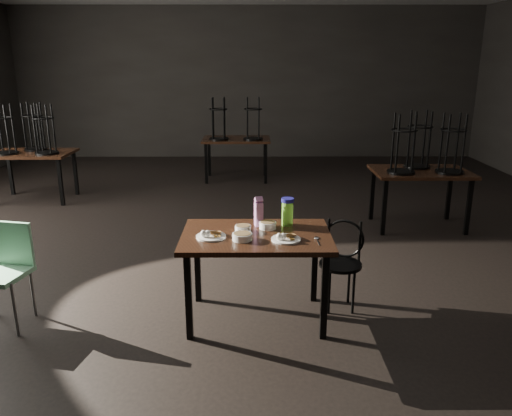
{
  "coord_description": "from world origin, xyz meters",
  "views": [
    {
      "loc": [
        0.13,
        -5.13,
        2.09
      ],
      "look_at": [
        0.15,
        -0.95,
        0.85
      ],
      "focal_mm": 35.0,
      "sensor_mm": 36.0,
      "label": 1
    }
  ],
  "objects_px": {
    "juice_carton": "(259,212)",
    "water_bottle": "(287,211)",
    "main_table": "(256,243)",
    "bentwood_chair": "(342,257)",
    "school_chair": "(4,265)"
  },
  "relations": [
    {
      "from": "water_bottle",
      "to": "school_chair",
      "type": "height_order",
      "value": "water_bottle"
    },
    {
      "from": "juice_carton",
      "to": "school_chair",
      "type": "xyz_separation_m",
      "value": [
        -2.05,
        -0.26,
        -0.36
      ]
    },
    {
      "from": "main_table",
      "to": "bentwood_chair",
      "type": "distance_m",
      "value": 0.81
    },
    {
      "from": "juice_carton",
      "to": "bentwood_chair",
      "type": "bearing_deg",
      "value": 1.58
    },
    {
      "from": "water_bottle",
      "to": "school_chair",
      "type": "relative_size",
      "value": 0.28
    },
    {
      "from": "main_table",
      "to": "school_chair",
      "type": "xyz_separation_m",
      "value": [
        -2.03,
        -0.05,
        -0.16
      ]
    },
    {
      "from": "main_table",
      "to": "bentwood_chair",
      "type": "height_order",
      "value": "bentwood_chair"
    },
    {
      "from": "juice_carton",
      "to": "water_bottle",
      "type": "bearing_deg",
      "value": 4.22
    },
    {
      "from": "main_table",
      "to": "water_bottle",
      "type": "height_order",
      "value": "water_bottle"
    },
    {
      "from": "main_table",
      "to": "bentwood_chair",
      "type": "bearing_deg",
      "value": 17.34
    },
    {
      "from": "bentwood_chair",
      "to": "school_chair",
      "type": "xyz_separation_m",
      "value": [
        -2.78,
        -0.28,
        0.05
      ]
    },
    {
      "from": "main_table",
      "to": "school_chair",
      "type": "bearing_deg",
      "value": -178.57
    },
    {
      "from": "water_bottle",
      "to": "main_table",
      "type": "bearing_deg",
      "value": -138.96
    },
    {
      "from": "bentwood_chair",
      "to": "juice_carton",
      "type": "bearing_deg",
      "value": -160.57
    },
    {
      "from": "juice_carton",
      "to": "bentwood_chair",
      "type": "distance_m",
      "value": 0.83
    }
  ]
}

